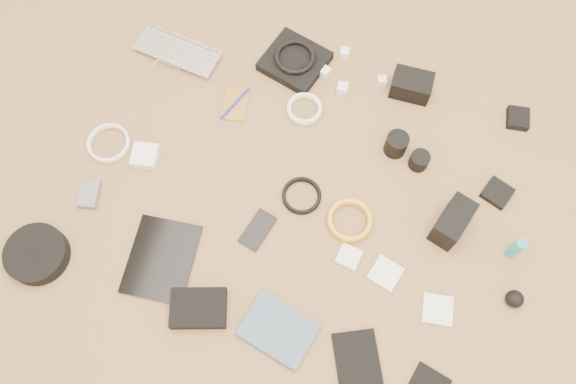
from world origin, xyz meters
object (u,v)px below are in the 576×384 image
(laptop, at_px, (172,61))
(dslr_camera, at_px, (411,85))
(tablet, at_px, (162,259))
(phone, at_px, (258,230))
(headphone_case, at_px, (37,254))
(paperback, at_px, (264,353))

(laptop, relative_size, dslr_camera, 2.27)
(tablet, bearing_deg, phone, 29.47)
(laptop, bearing_deg, headphone_case, -91.52)
(paperback, bearing_deg, tablet, 79.56)
(laptop, relative_size, phone, 2.37)
(dslr_camera, bearing_deg, headphone_case, -137.47)
(phone, bearing_deg, tablet, -130.63)
(paperback, bearing_deg, dslr_camera, 1.65)
(laptop, distance_m, tablet, 0.67)
(phone, height_order, headphone_case, headphone_case)
(headphone_case, height_order, paperback, headphone_case)
(phone, relative_size, headphone_case, 0.68)
(headphone_case, relative_size, paperback, 0.92)
(laptop, relative_size, paperback, 1.50)
(laptop, bearing_deg, paperback, -46.09)
(tablet, bearing_deg, paperback, -29.43)
(headphone_case, xyz_separation_m, paperback, (0.70, -0.09, -0.01))
(dslr_camera, bearing_deg, paperback, -103.07)
(tablet, xyz_separation_m, headphone_case, (-0.34, -0.09, 0.02))
(laptop, relative_size, tablet, 1.20)
(laptop, xyz_separation_m, dslr_camera, (0.78, 0.10, 0.02))
(tablet, xyz_separation_m, phone, (0.24, 0.16, -0.00))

